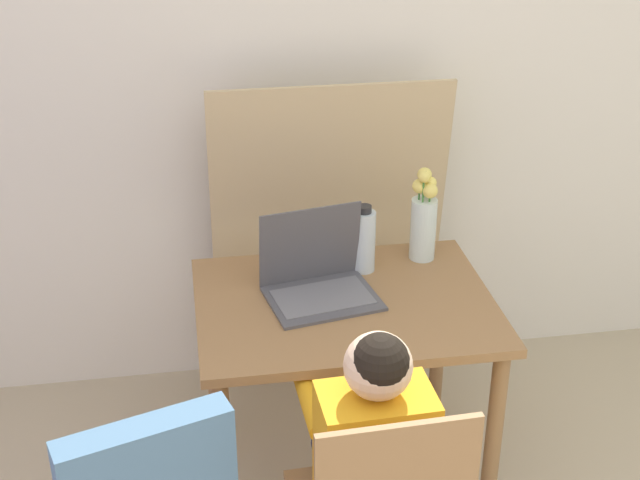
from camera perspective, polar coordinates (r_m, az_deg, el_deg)
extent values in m
cube|color=white|center=(3.21, 2.65, 11.70)|extent=(6.40, 0.05, 2.50)
cube|color=olive|center=(2.72, 1.59, -4.18)|extent=(0.90, 0.69, 0.03)
cylinder|color=olive|center=(2.66, -6.12, -14.62)|extent=(0.05, 0.05, 0.67)
cylinder|color=olive|center=(2.79, 11.00, -12.68)|extent=(0.05, 0.05, 0.67)
cylinder|color=olive|center=(3.12, -6.84, -7.54)|extent=(0.05, 0.05, 0.67)
cylinder|color=olive|center=(3.23, 7.60, -6.23)|extent=(0.05, 0.05, 0.67)
cube|color=slate|center=(2.05, -11.03, -13.77)|extent=(0.40, 0.19, 0.20)
cube|color=orange|center=(2.27, 3.53, -13.61)|extent=(0.29, 0.19, 0.37)
sphere|color=beige|center=(2.11, 3.74, -8.05)|extent=(0.17, 0.17, 0.17)
sphere|color=black|center=(2.08, 3.86, -7.82)|extent=(0.14, 0.14, 0.14)
cylinder|color=navy|center=(2.50, 4.02, -14.36)|extent=(0.10, 0.28, 0.09)
cylinder|color=navy|center=(2.47, 1.10, -14.78)|extent=(0.10, 0.28, 0.09)
cylinder|color=orange|center=(2.44, 5.02, -9.75)|extent=(0.07, 0.24, 0.06)
cylinder|color=orange|center=(2.40, -0.56, -10.46)|extent=(0.07, 0.24, 0.06)
cube|color=#4C4C51|center=(2.71, 0.17, -3.77)|extent=(0.37, 0.31, 0.01)
cube|color=slate|center=(2.71, 0.17, -3.66)|extent=(0.31, 0.23, 0.00)
cube|color=#4C4C51|center=(2.74, -0.64, -0.28)|extent=(0.33, 0.09, 0.25)
cube|color=silver|center=(2.75, -0.67, -0.24)|extent=(0.29, 0.08, 0.22)
cylinder|color=silver|center=(2.93, 6.61, 0.70)|extent=(0.09, 0.09, 0.21)
cylinder|color=#3D7A38|center=(2.92, 6.98, 1.64)|extent=(0.01, 0.01, 0.22)
sphere|color=#EFDB66|center=(2.87, 7.10, 3.66)|extent=(0.04, 0.04, 0.04)
cylinder|color=#3D7A38|center=(2.92, 6.58, 1.94)|extent=(0.01, 0.01, 0.25)
sphere|color=#EFDB66|center=(2.87, 6.71, 4.17)|extent=(0.05, 0.05, 0.05)
cylinder|color=#3D7A38|center=(2.91, 6.28, 1.51)|extent=(0.01, 0.01, 0.21)
sphere|color=#EFDB66|center=(2.87, 6.39, 3.45)|extent=(0.05, 0.05, 0.05)
cylinder|color=#3D7A38|center=(2.88, 6.54, 1.71)|extent=(0.01, 0.01, 0.26)
sphere|color=#EFDB66|center=(2.83, 6.67, 4.04)|extent=(0.04, 0.04, 0.04)
cylinder|color=#3D7A38|center=(2.90, 6.95, 1.29)|extent=(0.01, 0.01, 0.21)
sphere|color=#EFDB66|center=(2.86, 7.06, 3.15)|extent=(0.05, 0.05, 0.05)
cylinder|color=silver|center=(2.84, 2.82, -0.09)|extent=(0.07, 0.07, 0.20)
cylinder|color=#262628|center=(2.79, 2.87, 1.99)|extent=(0.04, 0.04, 0.02)
cube|color=tan|center=(3.28, 0.51, 0.07)|extent=(0.85, 0.19, 1.22)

